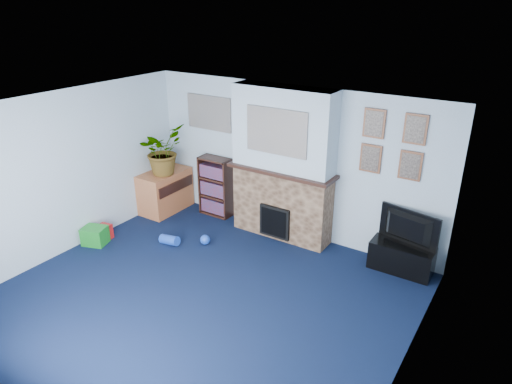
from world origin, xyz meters
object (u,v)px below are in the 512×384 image
Objects in this scene: sideboard at (165,192)px; bookshelf at (216,188)px; television at (406,229)px; tv_stand at (401,257)px.

bookshelf is at bearing 22.05° from sideboard.
sideboard is at bearing -157.95° from bookshelf.
bookshelf reaches higher than television.
tv_stand is 1.00× the size of television.
bookshelf reaches higher than sideboard.
bookshelf is 1.12× the size of sideboard.
tv_stand is 0.43m from television.
sideboard is (-4.19, -0.30, -0.31)m from television.
tv_stand is at bearing 101.96° from television.
television is 3.31m from bookshelf.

